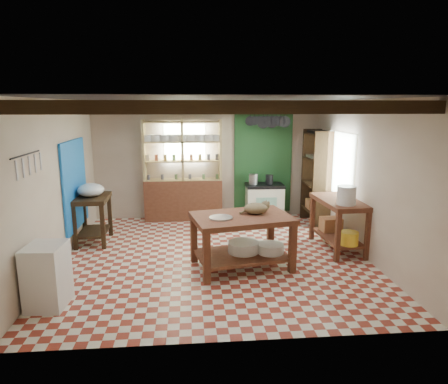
{
  "coord_description": "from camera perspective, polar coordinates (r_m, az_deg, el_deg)",
  "views": [
    {
      "loc": [
        -0.41,
        -6.35,
        2.5
      ],
      "look_at": [
        0.18,
        0.3,
        1.05
      ],
      "focal_mm": 32.0,
      "sensor_mm": 36.0,
      "label": 1
    }
  ],
  "objects": [
    {
      "name": "green_wall_patch",
      "position": [
        9.06,
        5.58,
        4.29
      ],
      "size": [
        1.3,
        0.04,
        2.3
      ],
      "primitive_type": "cube",
      "color": "#1E4C24",
      "rests_on": "wall_back"
    },
    {
      "name": "wall_front",
      "position": [
        4.05,
        1.0,
        -4.94
      ],
      "size": [
        5.0,
        0.04,
        2.6
      ],
      "primitive_type": "cube",
      "color": "beige",
      "rests_on": "floor"
    },
    {
      "name": "kettle_left",
      "position": [
        8.76,
        4.23,
        1.83
      ],
      "size": [
        0.2,
        0.2,
        0.23
      ],
      "primitive_type": "cylinder",
      "rotation": [
        0.0,
        0.0,
        -0.02
      ],
      "color": "#AEADB5",
      "rests_on": "stove"
    },
    {
      "name": "prep_table",
      "position": [
        7.76,
        -18.21,
        -3.75
      ],
      "size": [
        0.62,
        0.88,
        0.88
      ],
      "primitive_type": "cube",
      "rotation": [
        0.0,
        0.0,
        0.02
      ],
      "color": "#352312",
      "rests_on": "floor"
    },
    {
      "name": "steel_tray",
      "position": [
        6.0,
        -0.45,
        -3.69
      ],
      "size": [
        0.42,
        0.42,
        0.02
      ],
      "primitive_type": "cylinder",
      "rotation": [
        0.0,
        0.0,
        0.2
      ],
      "color": "#AEADB5",
      "rests_on": "work_table"
    },
    {
      "name": "wall_right",
      "position": [
        7.09,
        19.3,
        1.83
      ],
      "size": [
        0.04,
        5.0,
        2.6
      ],
      "primitive_type": "cube",
      "color": "beige",
      "rests_on": "floor"
    },
    {
      "name": "floor",
      "position": [
        6.84,
        -1.26,
        -9.25
      ],
      "size": [
        5.0,
        5.0,
        0.02
      ],
      "primitive_type": "cube",
      "color": "maroon",
      "rests_on": "ground"
    },
    {
      "name": "ceiling_beams",
      "position": [
        6.36,
        -1.37,
        12.09
      ],
      "size": [
        5.0,
        3.8,
        0.15
      ],
      "primitive_type": "cube",
      "color": "#352312",
      "rests_on": "ceiling"
    },
    {
      "name": "ceiling",
      "position": [
        6.36,
        -1.38,
        13.17
      ],
      "size": [
        5.0,
        5.0,
        0.02
      ],
      "primitive_type": "cube",
      "color": "#404045",
      "rests_on": "wall_back"
    },
    {
      "name": "wicker_basket",
      "position": [
        7.6,
        15.02,
        -4.48
      ],
      "size": [
        0.37,
        0.31,
        0.25
      ],
      "primitive_type": "cube",
      "rotation": [
        0.0,
        0.0,
        0.06
      ],
      "color": "#AA6F44",
      "rests_on": "right_counter"
    },
    {
      "name": "wall_back",
      "position": [
        8.94,
        -2.37,
        4.55
      ],
      "size": [
        5.0,
        0.04,
        2.6
      ],
      "primitive_type": "cube",
      "color": "beige",
      "rests_on": "floor"
    },
    {
      "name": "white_bucket",
      "position": [
        6.84,
        17.08,
        -0.46
      ],
      "size": [
        0.33,
        0.33,
        0.31
      ],
      "primitive_type": "cylinder",
      "rotation": [
        0.0,
        0.0,
        0.06
      ],
      "color": "white",
      "rests_on": "right_counter"
    },
    {
      "name": "cat",
      "position": [
        6.26,
        4.58,
        -2.34
      ],
      "size": [
        0.46,
        0.41,
        0.17
      ],
      "primitive_type": "ellipsoid",
      "rotation": [
        0.0,
        0.0,
        0.38
      ],
      "color": "#88764F",
      "rests_on": "work_table"
    },
    {
      "name": "work_table",
      "position": [
        6.28,
        2.52,
        -7.08
      ],
      "size": [
        1.65,
        1.26,
        0.84
      ],
      "primitive_type": "cube",
      "rotation": [
        0.0,
        0.0,
        0.2
      ],
      "color": "brown",
      "rests_on": "floor"
    },
    {
      "name": "wall_left",
      "position": [
        6.79,
        -22.87,
        1.13
      ],
      "size": [
        0.04,
        5.0,
        2.6
      ],
      "primitive_type": "cube",
      "color": "beige",
      "rests_on": "floor"
    },
    {
      "name": "pot_rack",
      "position": [
        8.57,
        6.23,
        10.07
      ],
      "size": [
        0.86,
        0.12,
        0.36
      ],
      "primitive_type": "cube",
      "color": "black",
      "rests_on": "ceiling"
    },
    {
      "name": "utensil_rail",
      "position": [
        5.58,
        -26.36,
        3.59
      ],
      "size": [
        0.06,
        0.9,
        0.28
      ],
      "primitive_type": "cube",
      "color": "black",
      "rests_on": "wall_left"
    },
    {
      "name": "stove",
      "position": [
        8.91,
        5.77,
        -1.41
      ],
      "size": [
        0.83,
        0.57,
        0.8
      ],
      "primitive_type": "cube",
      "rotation": [
        0.0,
        0.0,
        -0.02
      ],
      "color": "silver",
      "rests_on": "floor"
    },
    {
      "name": "white_cabinet",
      "position": [
        5.59,
        -23.96,
        -10.88
      ],
      "size": [
        0.48,
        0.57,
        0.81
      ],
      "primitive_type": "cube",
      "rotation": [
        0.0,
        0.0,
        -0.07
      ],
      "color": "white",
      "rests_on": "floor"
    },
    {
      "name": "basin_large",
      "position": [
        6.38,
        2.79,
        -7.85
      ],
      "size": [
        0.58,
        0.58,
        0.17
      ],
      "primitive_type": "cylinder",
      "rotation": [
        0.0,
        0.0,
        0.2
      ],
      "color": "white",
      "rests_on": "work_table"
    },
    {
      "name": "kettle_right",
      "position": [
        8.82,
        6.48,
        1.79
      ],
      "size": [
        0.17,
        0.17,
        0.21
      ],
      "primitive_type": "cylinder",
      "rotation": [
        0.0,
        0.0,
        -0.02
      ],
      "color": "black",
      "rests_on": "stove"
    },
    {
      "name": "window_back",
      "position": [
        8.87,
        -5.64,
        7.04
      ],
      "size": [
        0.9,
        0.02,
        0.8
      ],
      "primitive_type": "cube",
      "color": "beige",
      "rests_on": "wall_back"
    },
    {
      "name": "yellow_tub",
      "position": [
        6.96,
        17.44,
        -6.32
      ],
      "size": [
        0.32,
        0.32,
        0.22
      ],
      "primitive_type": "cylinder",
      "rotation": [
        0.0,
        0.0,
        0.06
      ],
      "color": "yellow",
      "rests_on": "right_counter"
    },
    {
      "name": "basin_small",
      "position": [
        6.39,
        6.66,
        -8.0
      ],
      "size": [
        0.49,
        0.49,
        0.15
      ],
      "primitive_type": "cylinder",
      "rotation": [
        0.0,
        0.0,
        0.2
      ],
      "color": "white",
      "rests_on": "work_table"
    },
    {
      "name": "blue_wall_patch",
      "position": [
        7.67,
        -20.53,
        0.97
      ],
      "size": [
        0.04,
        1.4,
        1.6
      ],
      "primitive_type": "cube",
      "color": "blue",
      "rests_on": "wall_left"
    },
    {
      "name": "enamel_bowl",
      "position": [
        7.63,
        -18.49,
        0.28
      ],
      "size": [
        0.49,
        0.49,
        0.24
      ],
      "primitive_type": "ellipsoid",
      "rotation": [
        0.0,
        0.0,
        0.02
      ],
      "color": "white",
      "rests_on": "prep_table"
    },
    {
      "name": "window_right",
      "position": [
        7.97,
        16.3,
        3.85
      ],
      "size": [
        0.02,
        1.3,
        1.2
      ],
      "primitive_type": "cube",
      "color": "beige",
      "rests_on": "wall_right"
    },
    {
      "name": "right_counter",
      "position": [
        7.31,
        15.98,
        -4.48
      ],
      "size": [
        0.7,
        1.29,
        0.9
      ],
      "primitive_type": "cube",
      "rotation": [
        0.0,
        0.0,
        0.06
      ],
      "color": "brown",
      "rests_on": "floor"
    },
    {
      "name": "tall_rack",
      "position": [
        8.71,
        13.04,
        2.05
      ],
      "size": [
        0.4,
        0.86,
        2.0
      ],
      "primitive_type": "cube",
      "color": "#352312",
      "rests_on": "floor"
    },
    {
      "name": "shelving_unit",
      "position": [
        8.77,
        -5.89,
        3.03
      ],
      "size": [
        1.7,
        0.34,
        2.2
      ],
      "primitive_type": "cube",
      "color": "tan",
      "rests_on": "floor"
    }
  ]
}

